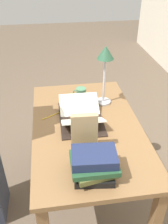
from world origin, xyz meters
TOP-DOWN VIEW (x-y plane):
  - ground_plane at (0.00, 0.00)m, footprint 12.00×12.00m
  - reading_desk at (0.00, 0.00)m, footprint 1.28×0.76m
  - open_book at (-0.09, -0.03)m, footprint 0.47×0.32m
  - book_stack_tall at (0.46, -0.03)m, footprint 0.23×0.25m
  - book_standing_upright at (0.25, -0.06)m, footprint 0.05×0.16m
  - reading_lamp at (-0.29, 0.18)m, footprint 0.13×0.13m
  - coffee_mug at (-0.37, 0.01)m, footprint 0.08×0.11m
  - pencil at (-0.16, -0.24)m, footprint 0.09×0.16m

SIDE VIEW (x-z plane):
  - ground_plane at x=0.00m, z-range 0.00..0.00m
  - reading_desk at x=0.00m, z-range 0.28..1.04m
  - pencil at x=-0.16m, z-range 0.77..0.77m
  - open_book at x=-0.09m, z-range 0.74..0.85m
  - coffee_mug at x=-0.37m, z-range 0.77..0.87m
  - book_stack_tall at x=0.46m, z-range 0.77..0.92m
  - book_standing_upright at x=0.25m, z-range 0.77..1.03m
  - reading_lamp at x=-0.29m, z-range 0.89..1.36m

